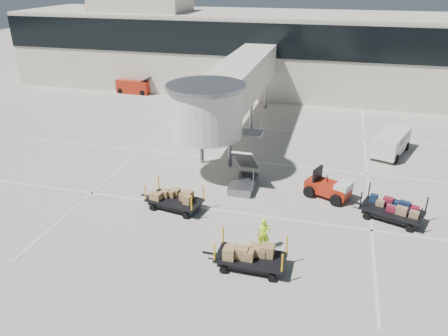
{
  "coord_description": "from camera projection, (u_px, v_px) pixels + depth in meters",
  "views": [
    {
      "loc": [
        3.55,
        -18.28,
        12.2
      ],
      "look_at": [
        -2.18,
        3.3,
        2.0
      ],
      "focal_mm": 35.0,
      "sensor_mm": 36.0,
      "label": 1
    }
  ],
  "objects": [
    {
      "name": "belt_loader",
      "position": [
        134.0,
        86.0,
        46.89
      ],
      "size": [
        3.93,
        1.73,
        1.86
      ],
      "rotation": [
        0.0,
        0.0,
        -0.05
      ],
      "color": "maroon",
      "rests_on": "ground"
    },
    {
      "name": "box_cart_far",
      "position": [
        177.0,
        200.0,
        24.12
      ],
      "size": [
        3.8,
        2.0,
        1.46
      ],
      "rotation": [
        0.0,
        0.0,
        -0.17
      ],
      "color": "black",
      "rests_on": "ground"
    },
    {
      "name": "jet_bridge",
      "position": [
        232.0,
        88.0,
        31.9
      ],
      "size": [
        5.7,
        20.4,
        6.03
      ],
      "color": "beige",
      "rests_on": "ground"
    },
    {
      "name": "terminal",
      "position": [
        304.0,
        52.0,
        46.66
      ],
      "size": [
        64.0,
        12.11,
        15.2
      ],
      "color": "beige",
      "rests_on": "ground"
    },
    {
      "name": "ground",
      "position": [
        249.0,
        235.0,
        21.97
      ],
      "size": [
        140.0,
        140.0,
        0.0
      ],
      "primitive_type": "plane",
      "color": "#BAB4A6",
      "rests_on": "ground"
    },
    {
      "name": "ground_worker",
      "position": [
        264.0,
        234.0,
        20.58
      ],
      "size": [
        0.6,
        0.42,
        1.61
      ],
      "primitive_type": "imported",
      "rotation": [
        0.0,
        0.0,
        0.06
      ],
      "color": "#BAEA18",
      "rests_on": "ground"
    },
    {
      "name": "box_cart_near",
      "position": [
        249.0,
        257.0,
        19.33
      ],
      "size": [
        3.8,
        1.58,
        1.49
      ],
      "rotation": [
        0.0,
        0.0,
        -0.01
      ],
      "color": "black",
      "rests_on": "ground"
    },
    {
      "name": "baggage_tug",
      "position": [
        329.0,
        188.0,
        25.36
      ],
      "size": [
        2.84,
        2.43,
        1.68
      ],
      "rotation": [
        0.0,
        0.0,
        -0.41
      ],
      "color": "maroon",
      "rests_on": "ground"
    },
    {
      "name": "suitcase_cart",
      "position": [
        393.0,
        211.0,
        23.07
      ],
      "size": [
        3.91,
        2.5,
        1.51
      ],
      "rotation": [
        0.0,
        0.0,
        -0.34
      ],
      "color": "black",
      "rests_on": "ground"
    },
    {
      "name": "lane_markings",
      "position": [
        267.0,
        162.0,
        30.32
      ],
      "size": [
        40.0,
        30.0,
        0.02
      ],
      "color": "silver",
      "rests_on": "ground"
    },
    {
      "name": "minivan",
      "position": [
        392.0,
        141.0,
        31.32
      ],
      "size": [
        3.09,
        4.61,
        1.62
      ],
      "rotation": [
        0.0,
        0.0,
        -0.35
      ],
      "color": "silver",
      "rests_on": "ground"
    }
  ]
}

